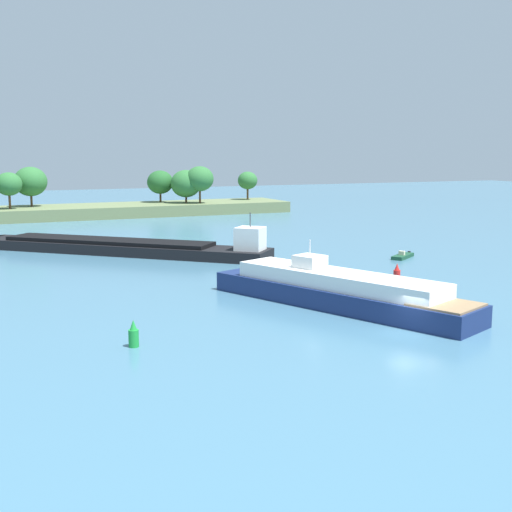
{
  "coord_description": "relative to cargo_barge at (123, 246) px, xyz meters",
  "views": [
    {
      "loc": [
        -29.45,
        -38.24,
        13.14
      ],
      "look_at": [
        1.62,
        30.49,
        1.2
      ],
      "focal_mm": 46.12,
      "sensor_mm": 36.0,
      "label": 1
    }
  ],
  "objects": [
    {
      "name": "ground_plane",
      "position": [
        10.28,
        -46.33,
        -0.96
      ],
      "size": [
        400.0,
        400.0,
        0.0
      ],
      "primitive_type": "plane",
      "color": "teal"
    },
    {
      "name": "treeline_island",
      "position": [
        0.17,
        51.76,
        2.03
      ],
      "size": [
        96.8,
        15.02,
        10.27
      ],
      "color": "#66754C",
      "rests_on": "ground"
    },
    {
      "name": "cargo_barge",
      "position": [
        0.0,
        0.0,
        0.0
      ],
      "size": [
        33.81,
        32.38,
        5.94
      ],
      "color": "black",
      "rests_on": "ground"
    },
    {
      "name": "fishing_skiff",
      "position": [
        31.15,
        -18.0,
        -0.72
      ],
      "size": [
        4.57,
        3.69,
        0.94
      ],
      "color": "#19472D",
      "rests_on": "ground"
    },
    {
      "name": "white_riverboat",
      "position": [
        9.99,
        -37.21,
        0.45
      ],
      "size": [
        14.03,
        25.23,
        5.52
      ],
      "color": "navy",
      "rests_on": "ground"
    },
    {
      "name": "channel_buoy_red",
      "position": [
        21.3,
        -30.16,
        -0.15
      ],
      "size": [
        0.7,
        0.7,
        1.9
      ],
      "color": "red",
      "rests_on": "ground"
    },
    {
      "name": "channel_buoy_green",
      "position": [
        -8.94,
        -41.66,
        -0.15
      ],
      "size": [
        0.7,
        0.7,
        1.9
      ],
      "color": "green",
      "rests_on": "ground"
    }
  ]
}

